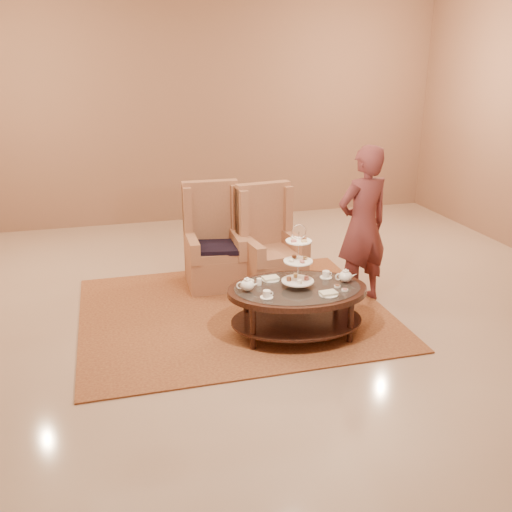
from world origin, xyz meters
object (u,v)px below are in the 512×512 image
object	(u,v)px
tea_table	(297,296)
armchair_right	(269,254)
armchair_left	(214,251)
person	(363,226)

from	to	relation	value
tea_table	armchair_right	size ratio (longest dim) A/B	1.20
tea_table	armchair_right	xyz separation A→B (m)	(0.09, 1.25, -0.01)
tea_table	armchair_left	xyz separation A→B (m)	(-0.51, 1.50, -0.00)
tea_table	person	world-z (taller)	person
armchair_left	person	distance (m)	1.75
tea_table	armchair_left	world-z (taller)	armchair_left
tea_table	armchair_left	bearing A→B (deg)	115.36
armchair_left	person	world-z (taller)	person
tea_table	armchair_right	world-z (taller)	armchair_right
armchair_right	tea_table	bearing A→B (deg)	-101.26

